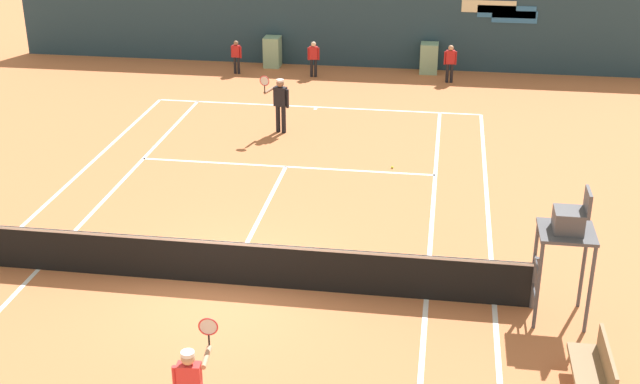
# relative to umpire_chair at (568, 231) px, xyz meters

# --- Properties ---
(ground_plane) EXTENTS (80.00, 80.00, 0.01)m
(ground_plane) POSITION_rel_umpire_chair_xyz_m (-6.44, 0.84, -1.78)
(ground_plane) COLOR #C67042
(tennis_net) EXTENTS (12.10, 0.10, 1.07)m
(tennis_net) POSITION_rel_umpire_chair_xyz_m (-6.44, 0.27, -1.27)
(tennis_net) COLOR #4C4C51
(tennis_net) RESTS_ON ground_plane
(sponsor_back_wall) EXTENTS (25.00, 1.02, 3.04)m
(sponsor_back_wall) POSITION_rel_umpire_chair_xyz_m (-6.40, 17.24, -0.30)
(sponsor_back_wall) COLOR #233D4C
(sponsor_back_wall) RESTS_ON ground_plane
(umpire_chair) EXTENTS (1.00, 1.00, 2.60)m
(umpire_chair) POSITION_rel_umpire_chair_xyz_m (0.00, 0.00, 0.00)
(umpire_chair) COLOR #47474C
(umpire_chair) RESTS_ON ground_plane
(player_bench) EXTENTS (0.54, 1.58, 0.88)m
(player_bench) POSITION_rel_umpire_chair_xyz_m (0.31, -2.35, -1.27)
(player_bench) COLOR #38383D
(player_bench) RESTS_ON ground_plane
(player_on_baseline) EXTENTS (0.78, 0.68, 1.86)m
(player_on_baseline) POSITION_rel_umpire_chair_xyz_m (-7.12, 9.36, -0.79)
(player_on_baseline) COLOR black
(player_on_baseline) RESTS_ON ground_plane
(ball_kid_centre_post) EXTENTS (0.45, 0.20, 1.35)m
(ball_kid_centre_post) POSITION_rel_umpire_chair_xyz_m (-2.20, 15.52, -1.00)
(ball_kid_centre_post) COLOR black
(ball_kid_centre_post) RESTS_ON ground_plane
(ball_kid_left_post) EXTENTS (0.41, 0.20, 1.24)m
(ball_kid_left_post) POSITION_rel_umpire_chair_xyz_m (-9.96, 15.52, -1.07)
(ball_kid_left_post) COLOR black
(ball_kid_left_post) RESTS_ON ground_plane
(ball_kid_right_post) EXTENTS (0.43, 0.19, 1.30)m
(ball_kid_right_post) POSITION_rel_umpire_chair_xyz_m (-7.10, 15.52, -1.03)
(ball_kid_right_post) COLOR black
(ball_kid_right_post) RESTS_ON ground_plane
(tennis_ball_near_service_line) EXTENTS (0.07, 0.07, 0.07)m
(tennis_ball_near_service_line) POSITION_rel_umpire_chair_xyz_m (-3.60, 6.98, -1.74)
(tennis_ball_near_service_line) COLOR #CCE033
(tennis_ball_near_service_line) RESTS_ON ground_plane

